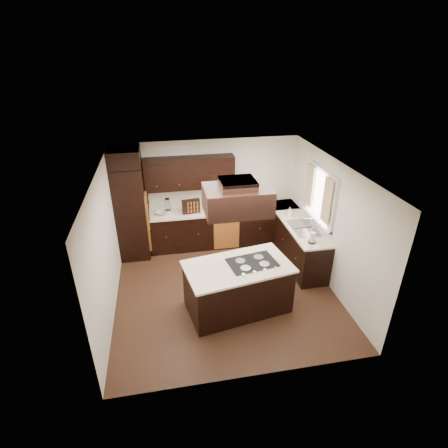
{
  "coord_description": "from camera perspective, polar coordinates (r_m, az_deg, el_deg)",
  "views": [
    {
      "loc": [
        -1.04,
        -5.52,
        4.35
      ],
      "look_at": [
        0.1,
        0.6,
        1.15
      ],
      "focal_mm": 28.0,
      "sensor_mm": 36.0,
      "label": 1
    }
  ],
  "objects": [
    {
      "name": "mixing_bowl",
      "position": [
        8.05,
        -10.03,
        1.83
      ],
      "size": [
        0.36,
        0.36,
        0.07
      ],
      "primitive_type": "imported",
      "rotation": [
        0.0,
        0.0,
        -0.39
      ],
      "color": "silver",
      "rests_on": "countertop_back"
    },
    {
      "name": "countertop_back",
      "position": [
        8.15,
        -1.98,
        2.14
      ],
      "size": [
        2.93,
        0.63,
        0.04
      ],
      "primitive_type": "cube",
      "color": "#F3DFC5",
      "rests_on": "base_cabinets_back"
    },
    {
      "name": "hood_duct",
      "position": [
        5.44,
        2.24,
        6.61
      ],
      "size": [
        0.55,
        0.5,
        0.13
      ],
      "primitive_type": "cube",
      "color": "black",
      "rests_on": "ceiling"
    },
    {
      "name": "countertop_right",
      "position": [
        7.81,
        11.82,
        0.39
      ],
      "size": [
        0.63,
        2.4,
        0.04
      ],
      "primitive_type": "cube",
      "color": "#F3DFC5",
      "rests_on": "base_cabinets_right"
    },
    {
      "name": "ceiling",
      "position": [
        5.91,
        0.12,
        9.08
      ],
      "size": [
        4.2,
        4.2,
        0.02
      ],
      "primitive_type": "cube",
      "color": "white",
      "rests_on": "ground"
    },
    {
      "name": "cooktop",
      "position": [
        6.22,
        4.63,
        -6.27
      ],
      "size": [
        0.92,
        0.7,
        0.01
      ],
      "primitive_type": "cube",
      "rotation": [
        0.0,
        0.0,
        0.17
      ],
      "color": "black",
      "rests_on": "island_top"
    },
    {
      "name": "wall_right",
      "position": [
        7.07,
        17.16,
        -0.1
      ],
      "size": [
        0.02,
        4.2,
        2.5
      ],
      "primitive_type": "cube",
      "color": "silver",
      "rests_on": "ground"
    },
    {
      "name": "floor",
      "position": [
        7.11,
        0.1,
        -10.62
      ],
      "size": [
        4.2,
        4.2,
        0.02
      ],
      "primitive_type": "cube",
      "color": "#53311F",
      "rests_on": "ground"
    },
    {
      "name": "range_hood",
      "position": [
        5.55,
        2.19,
        3.95
      ],
      "size": [
        1.05,
        0.72,
        0.42
      ],
      "primitive_type": "cube",
      "color": "black",
      "rests_on": "ceiling"
    },
    {
      "name": "upper_cabinets",
      "position": [
        7.89,
        -5.62,
        8.3
      ],
      "size": [
        2.0,
        0.34,
        0.72
      ],
      "primitive_type": "cube",
      "color": "black",
      "rests_on": "wall_back"
    },
    {
      "name": "base_cabinets_back",
      "position": [
        8.37,
        -1.95,
        -0.67
      ],
      "size": [
        2.93,
        0.6,
        0.88
      ],
      "primitive_type": "cube",
      "color": "black",
      "rests_on": "floor"
    },
    {
      "name": "window_pane",
      "position": [
        7.35,
        15.63,
        4.61
      ],
      "size": [
        0.0,
        1.2,
        1.0
      ],
      "primitive_type": "cube",
      "color": "white",
      "rests_on": "wall_right"
    },
    {
      "name": "island_top",
      "position": [
        6.14,
        2.32,
        -6.98
      ],
      "size": [
        1.99,
        1.34,
        0.04
      ],
      "primitive_type": "cube",
      "rotation": [
        0.0,
        0.0,
        0.17
      ],
      "color": "#F3DFC5",
      "rests_on": "island"
    },
    {
      "name": "soap_bottle",
      "position": [
        7.96,
        10.66,
        2.02
      ],
      "size": [
        0.12,
        0.12,
        0.21
      ],
      "primitive_type": "imported",
      "rotation": [
        0.0,
        0.0,
        -0.34
      ],
      "color": "silver",
      "rests_on": "countertop_right"
    },
    {
      "name": "island",
      "position": [
        6.41,
        2.24,
        -10.38
      ],
      "size": [
        1.92,
        1.26,
        0.88
      ],
      "primitive_type": "cube",
      "rotation": [
        0.0,
        0.0,
        0.17
      ],
      "color": "black",
      "rests_on": "floor"
    },
    {
      "name": "spice_rack",
      "position": [
        7.96,
        -5.42,
        2.88
      ],
      "size": [
        0.41,
        0.16,
        0.34
      ],
      "primitive_type": "cube",
      "rotation": [
        0.0,
        0.0,
        0.16
      ],
      "color": "black",
      "rests_on": "countertop_back"
    },
    {
      "name": "blender_pitcher",
      "position": [
        7.96,
        -9.19,
        3.14
      ],
      "size": [
        0.13,
        0.13,
        0.26
      ],
      "primitive_type": "cone",
      "color": "silver",
      "rests_on": "blender_base"
    },
    {
      "name": "curtain_right",
      "position": [
        7.64,
        13.78,
        6.13
      ],
      "size": [
        0.02,
        0.34,
        0.9
      ],
      "primitive_type": "cube",
      "color": "beige",
      "rests_on": "wall_right"
    },
    {
      "name": "wall_left",
      "position": [
        6.42,
        -18.78,
        -3.27
      ],
      "size": [
        0.02,
        4.2,
        2.5
      ],
      "primitive_type": "cube",
      "color": "silver",
      "rests_on": "ground"
    },
    {
      "name": "wall_oven_face",
      "position": [
        7.92,
        -12.42,
        2.47
      ],
      "size": [
        0.05,
        0.62,
        0.78
      ],
      "primitive_type": "cube",
      "color": "#B76528",
      "rests_on": "oven_column"
    },
    {
      "name": "wall_front",
      "position": [
        4.72,
        5.0,
        -13.93
      ],
      "size": [
        4.2,
        0.02,
        2.5
      ],
      "primitive_type": "cube",
      "color": "silver",
      "rests_on": "ground"
    },
    {
      "name": "dishwasher_front",
      "position": [
        8.17,
        0.41,
        -1.72
      ],
      "size": [
        0.6,
        0.05,
        0.72
      ],
      "primitive_type": "cube",
      "color": "#B76528",
      "rests_on": "floor"
    },
    {
      "name": "paper_towel",
      "position": [
        6.96,
        14.24,
        -2.17
      ],
      "size": [
        0.13,
        0.13,
        0.22
      ],
      "primitive_type": "cylinder",
      "rotation": [
        0.0,
        0.0,
        -0.38
      ],
      "color": "silver",
      "rests_on": "countertop_right"
    },
    {
      "name": "sink_rim",
      "position": [
        7.52,
        12.9,
        -0.62
      ],
      "size": [
        0.52,
        0.84,
        0.01
      ],
      "primitive_type": "cube",
      "color": "silver",
      "rests_on": "countertop_right"
    },
    {
      "name": "oven_column",
      "position": [
        7.97,
        -14.88,
        1.86
      ],
      "size": [
        0.65,
        0.75,
        2.12
      ],
      "primitive_type": "cube",
      "color": "black",
      "rests_on": "floor"
    },
    {
      "name": "curtain_left",
      "position": [
        6.94,
        16.46,
        3.62
      ],
      "size": [
        0.02,
        0.34,
        0.9
      ],
      "primitive_type": "cube",
      "color": "beige",
      "rests_on": "wall_right"
    },
    {
      "name": "window_frame",
      "position": [
        7.33,
        15.44,
        4.59
      ],
      "size": [
        0.06,
        1.32,
        1.12
      ],
      "primitive_type": "cube",
      "color": "silver",
      "rests_on": "wall_right"
    },
    {
      "name": "blender_base",
      "position": [
        8.03,
        -9.09,
        1.96
      ],
      "size": [
        0.15,
        0.15,
        0.1
      ],
      "primitive_type": "cylinder",
      "color": "silver",
      "rests_on": "countertop_back"
    },
    {
      "name": "base_cabinets_right",
      "position": [
        8.03,
        11.62,
        -2.53
      ],
      "size": [
        0.6,
        2.4,
        0.88
      ],
      "primitive_type": "cube",
      "color": "black",
      "rests_on": "floor"
    },
    {
      "name": "wall_back",
      "position": [
        8.3,
        -2.6,
        5.25
      ],
      "size": [
        4.2,
        0.02,
        2.5
      ],
      "primitive_type": "cube",
      "color": "silver",
      "rests_on": "ground"
    }
  ]
}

